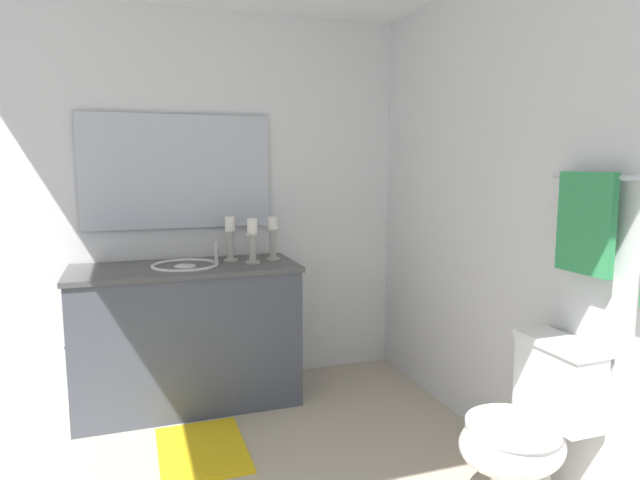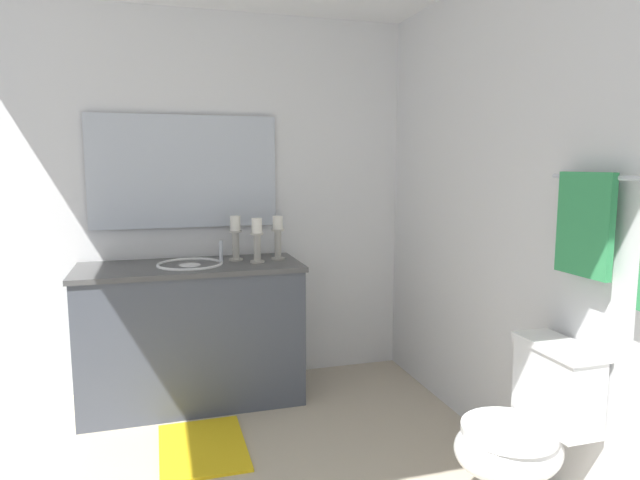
# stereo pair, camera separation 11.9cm
# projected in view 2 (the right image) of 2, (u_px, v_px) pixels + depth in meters

# --- Properties ---
(wall_back) EXTENTS (2.71, 0.04, 2.45)m
(wall_back) POSITION_uv_depth(u_px,v_px,m) (509.00, 215.00, 2.78)
(wall_back) COLOR white
(wall_back) RESTS_ON ground
(wall_left) EXTENTS (0.04, 2.86, 2.45)m
(wall_left) POSITION_uv_depth(u_px,v_px,m) (198.00, 203.00, 3.66)
(wall_left) COLOR white
(wall_left) RESTS_ON ground
(vanity_cabinet) EXTENTS (0.58, 1.35, 0.87)m
(vanity_cabinet) POSITION_uv_depth(u_px,v_px,m) (192.00, 334.00, 3.44)
(vanity_cabinet) COLOR #474C56
(vanity_cabinet) RESTS_ON ground
(sink_basin) EXTENTS (0.40, 0.40, 0.24)m
(sink_basin) POSITION_uv_depth(u_px,v_px,m) (190.00, 271.00, 3.39)
(sink_basin) COLOR white
(sink_basin) RESTS_ON vanity_cabinet
(mirror) EXTENTS (0.02, 1.19, 0.72)m
(mirror) POSITION_uv_depth(u_px,v_px,m) (184.00, 172.00, 3.57)
(mirror) COLOR silver
(candle_holder_tall) EXTENTS (0.09, 0.09, 0.28)m
(candle_holder_tall) POSITION_uv_depth(u_px,v_px,m) (278.00, 237.00, 3.55)
(candle_holder_tall) COLOR #B7B2A5
(candle_holder_tall) RESTS_ON vanity_cabinet
(candle_holder_short) EXTENTS (0.09, 0.09, 0.28)m
(candle_holder_short) POSITION_uv_depth(u_px,v_px,m) (257.00, 239.00, 3.44)
(candle_holder_short) COLOR #B7B2A5
(candle_holder_short) RESTS_ON vanity_cabinet
(candle_holder_mid) EXTENTS (0.09, 0.09, 0.29)m
(candle_holder_mid) POSITION_uv_depth(u_px,v_px,m) (236.00, 237.00, 3.52)
(candle_holder_mid) COLOR #B7B2A5
(candle_holder_mid) RESTS_ON vanity_cabinet
(toilet) EXTENTS (0.39, 0.54, 0.75)m
(toilet) POSITION_uv_depth(u_px,v_px,m) (523.00, 436.00, 2.29)
(toilet) COLOR white
(toilet) RESTS_ON ground
(towel_bar) EXTENTS (0.85, 0.02, 0.02)m
(towel_bar) POSITION_uv_depth(u_px,v_px,m) (636.00, 178.00, 1.97)
(towel_bar) COLOR silver
(towel_near_vanity) EXTENTS (0.28, 0.03, 0.41)m
(towel_near_vanity) POSITION_uv_depth(u_px,v_px,m) (584.00, 224.00, 2.19)
(towel_near_vanity) COLOR #389E59
(towel_near_vanity) RESTS_ON towel_bar
(bath_mat) EXTENTS (0.60, 0.44, 0.02)m
(bath_mat) POSITION_uv_depth(u_px,v_px,m) (203.00, 447.00, 2.91)
(bath_mat) COLOR yellow
(bath_mat) RESTS_ON ground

